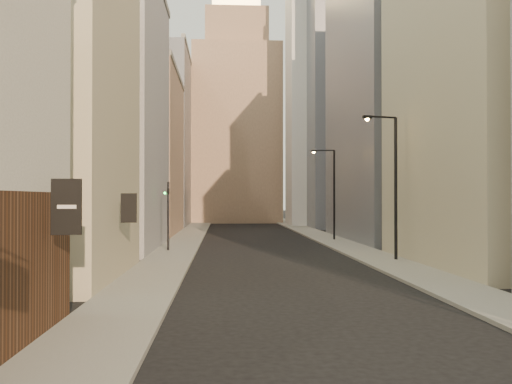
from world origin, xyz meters
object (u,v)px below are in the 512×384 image
(traffic_light_left, at_px, (168,201))
(streetlamp_far, at_px, (332,189))
(streetlamp_mid, at_px, (392,179))
(white_tower, at_px, (317,94))
(clock_tower, at_px, (236,114))

(traffic_light_left, bearing_deg, streetlamp_far, -157.55)
(streetlamp_mid, bearing_deg, traffic_light_left, 138.42)
(white_tower, relative_size, traffic_light_left, 8.30)
(white_tower, distance_m, streetlamp_mid, 47.74)
(white_tower, xyz_separation_m, streetlamp_mid, (-2.95, -45.67, -13.60))
(clock_tower, distance_m, traffic_light_left, 54.79)
(white_tower, xyz_separation_m, traffic_light_left, (-17.04, -38.63, -14.96))
(white_tower, distance_m, streetlamp_far, 32.24)
(white_tower, bearing_deg, clock_tower, 128.16)
(streetlamp_far, height_order, traffic_light_left, streetlamp_far)
(clock_tower, xyz_separation_m, streetlamp_far, (7.58, -42.88, -12.95))
(streetlamp_mid, relative_size, traffic_light_left, 1.75)
(traffic_light_left, bearing_deg, clock_tower, -109.69)
(streetlamp_mid, bearing_deg, streetlamp_far, 76.57)
(streetlamp_mid, relative_size, streetlamp_far, 1.07)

